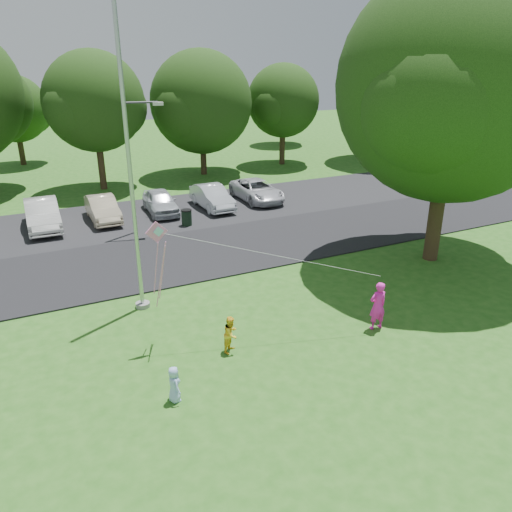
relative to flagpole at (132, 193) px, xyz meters
name	(u,v)px	position (x,y,z in m)	size (l,w,h in m)	color
ground	(300,353)	(3.50, -5.00, -4.17)	(120.00, 120.00, 0.00)	#255C18
park_road	(197,253)	(3.50, 4.00, -4.14)	(60.00, 6.00, 0.06)	black
parking_strip	(158,215)	(3.50, 10.50, -4.14)	(42.00, 7.00, 0.06)	black
flagpole	(132,193)	(0.00, 0.00, 0.00)	(0.50, 0.50, 10.00)	#B7BABF
street_lamp	(135,156)	(1.97, 7.94, -0.29)	(1.80, 0.56, 6.46)	#3F3F44
trash_can	(187,218)	(4.34, 7.92, -3.72)	(0.56, 0.56, 0.90)	black
big_tree	(453,92)	(12.39, -1.14, 2.84)	(9.69, 9.12, 11.80)	#332316
tree_row	(139,97)	(5.09, 19.23, 1.55)	(64.35, 11.94, 10.88)	#332316
horizon_trees	(141,105)	(7.56, 28.88, 0.14)	(77.46, 7.20, 7.02)	#332316
parked_cars	(163,201)	(3.90, 10.60, -3.44)	(14.00, 4.66, 1.47)	silver
woman	(378,306)	(6.47, -4.83, -3.34)	(0.60, 0.39, 1.65)	#F921BB
child_yellow	(231,334)	(1.70, -3.99, -3.59)	(0.56, 0.44, 1.15)	yellow
child_blue	(174,384)	(-0.55, -5.50, -3.67)	(0.49, 0.32, 1.00)	#A1BEF8
kite	(163,247)	(0.17, -2.71, -0.98)	(6.76, 2.46, 2.79)	pink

